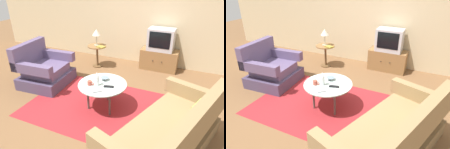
% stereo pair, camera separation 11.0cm
% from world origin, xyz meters
% --- Properties ---
extents(ground_plane, '(16.00, 16.00, 0.00)m').
position_xyz_m(ground_plane, '(0.00, 0.00, 0.00)').
color(ground_plane, brown).
extents(back_wall, '(9.00, 0.12, 2.70)m').
position_xyz_m(back_wall, '(0.00, 2.43, 1.35)').
color(back_wall, '#CCB78E').
rests_on(back_wall, ground).
extents(area_rug, '(2.67, 1.76, 0.00)m').
position_xyz_m(area_rug, '(0.12, 0.07, 0.00)').
color(area_rug, maroon).
rests_on(area_rug, ground).
extents(armchair, '(0.96, 1.03, 0.88)m').
position_xyz_m(armchair, '(-1.43, 0.38, 0.30)').
color(armchair, '#4B3E5C').
rests_on(armchair, ground).
extents(couch, '(1.42, 2.01, 0.87)m').
position_xyz_m(couch, '(1.34, -0.52, 0.29)').
color(couch, brown).
rests_on(couch, ground).
extents(coffee_table, '(0.83, 0.83, 0.48)m').
position_xyz_m(coffee_table, '(0.12, 0.07, 0.44)').
color(coffee_table, '#B2C6C1').
rests_on(coffee_table, ground).
extents(side_table, '(0.47, 0.47, 0.55)m').
position_xyz_m(side_table, '(-0.81, 1.65, 0.40)').
color(side_table, olive).
rests_on(side_table, ground).
extents(tv_stand, '(0.89, 0.44, 0.50)m').
position_xyz_m(tv_stand, '(0.66, 2.12, 0.25)').
color(tv_stand, olive).
rests_on(tv_stand, ground).
extents(television, '(0.60, 0.40, 0.52)m').
position_xyz_m(television, '(0.66, 2.11, 0.76)').
color(television, '#B7B7BC').
rests_on(television, tv_stand).
extents(table_lamp, '(0.20, 0.20, 0.41)m').
position_xyz_m(table_lamp, '(-0.82, 1.65, 0.86)').
color(table_lamp, '#9E937A').
rests_on(table_lamp, side_table).
extents(vase, '(0.07, 0.07, 0.24)m').
position_xyz_m(vase, '(0.07, -0.01, 0.59)').
color(vase, white).
rests_on(vase, coffee_table).
extents(mug, '(0.12, 0.08, 0.08)m').
position_xyz_m(mug, '(-0.05, -0.05, 0.51)').
color(mug, '#B74C3D').
rests_on(mug, coffee_table).
extents(bowl, '(0.15, 0.15, 0.05)m').
position_xyz_m(bowl, '(0.10, 0.21, 0.50)').
color(bowl, slate).
rests_on(bowl, coffee_table).
extents(tv_remote_dark, '(0.17, 0.09, 0.02)m').
position_xyz_m(tv_remote_dark, '(0.27, 0.01, 0.49)').
color(tv_remote_dark, black).
rests_on(tv_remote_dark, coffee_table).
extents(tv_remote_silver, '(0.14, 0.13, 0.02)m').
position_xyz_m(tv_remote_silver, '(0.16, -0.21, 0.49)').
color(tv_remote_silver, '#B2B2B7').
rests_on(tv_remote_silver, coffee_table).
extents(book, '(0.23, 0.20, 0.03)m').
position_xyz_m(book, '(-0.65, 1.56, 0.57)').
color(book, olive).
rests_on(book, side_table).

